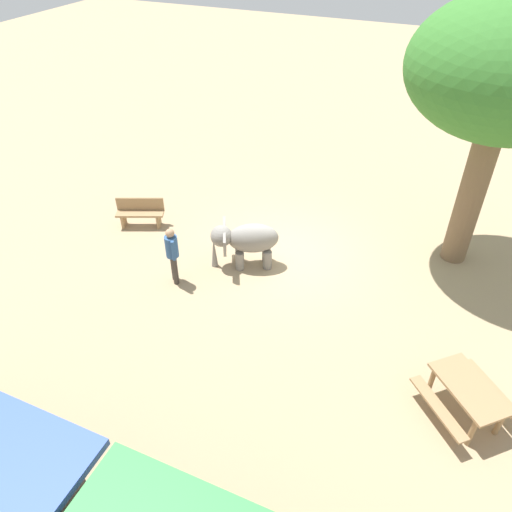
{
  "coord_description": "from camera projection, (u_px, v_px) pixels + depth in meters",
  "views": [
    {
      "loc": [
        -3.51,
        10.28,
        8.19
      ],
      "look_at": [
        0.35,
        1.39,
        0.8
      ],
      "focal_mm": 34.12,
      "sensor_mm": 36.0,
      "label": 1
    }
  ],
  "objects": [
    {
      "name": "picnic_table_near",
      "position": [
        468.0,
        393.0,
        9.14
      ],
      "size": [
        2.11,
        2.11,
        0.78
      ],
      "rotation": [
        0.0,
        0.0,
        5.47
      ],
      "color": "#9E7A51",
      "rests_on": "ground_plane"
    },
    {
      "name": "ground_plane",
      "position": [
        287.0,
        254.0,
        13.57
      ],
      "size": [
        60.0,
        60.0,
        0.0
      ],
      "primitive_type": "plane",
      "color": "tan"
    },
    {
      "name": "feed_bucket",
      "position": [
        259.0,
        232.0,
        14.14
      ],
      "size": [
        0.36,
        0.36,
        0.32
      ],
      "primitive_type": "cylinder",
      "color": "gray",
      "rests_on": "ground_plane"
    },
    {
      "name": "shade_tree_main",
      "position": [
        509.0,
        72.0,
        10.45
      ],
      "size": [
        4.48,
        4.11,
        6.67
      ],
      "color": "brown",
      "rests_on": "ground_plane"
    },
    {
      "name": "wooden_bench",
      "position": [
        140.0,
        212.0,
        14.46
      ],
      "size": [
        1.44,
        0.92,
        0.88
      ],
      "rotation": [
        0.0,
        0.0,
        0.41
      ],
      "color": "#9E7A51",
      "rests_on": "ground_plane"
    },
    {
      "name": "elephant",
      "position": [
        246.0,
        240.0,
        12.73
      ],
      "size": [
        1.77,
        1.5,
        1.26
      ],
      "rotation": [
        0.0,
        0.0,
        0.46
      ],
      "color": "gray",
      "rests_on": "ground_plane"
    },
    {
      "name": "person_handler",
      "position": [
        172.0,
        252.0,
        12.08
      ],
      "size": [
        0.38,
        0.4,
        1.62
      ],
      "rotation": [
        0.0,
        0.0,
        -2.39
      ],
      "color": "#3F3833",
      "rests_on": "ground_plane"
    }
  ]
}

